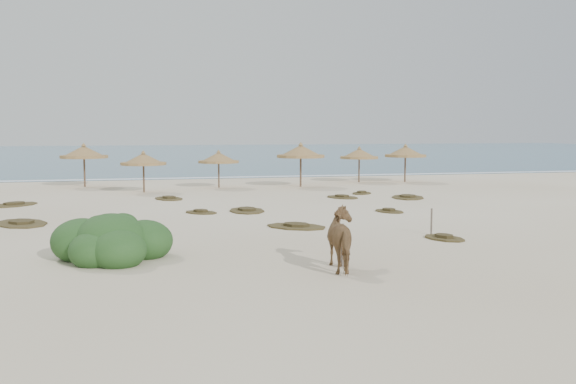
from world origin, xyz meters
The scene contains 25 objects.
ground centered at (0.00, 0.00, 0.00)m, with size 160.00×160.00×0.00m, color beige.
ocean centered at (0.00, 75.00, 0.00)m, with size 200.00×100.00×0.01m, color #2C6885.
foam_line centered at (0.00, 26.00, 0.00)m, with size 70.00×0.60×0.01m, color white.
palapa_1 centered at (-7.92, 20.32, 2.21)m, with size 3.77×3.77×2.84m.
palapa_2 centered at (-4.23, 15.61, 1.93)m, with size 3.23×3.23×2.49m.
palapa_3 centered at (0.46, 17.62, 1.88)m, with size 3.02×3.02×2.42m.
palapa_4 centered at (5.72, 17.13, 2.24)m, with size 3.13×3.13×2.89m.
palapa_5 centered at (13.79, 18.93, 2.11)m, with size 3.24×3.24×2.71m.
palapa_6 centered at (10.61, 19.62, 1.97)m, with size 2.91×2.91×2.53m.
horse centered at (0.68, -6.97, 0.83)m, with size 0.89×1.96×1.66m, color olive.
fence_post_near centered at (0.76, -6.53, 0.59)m, with size 0.09×0.09×1.17m, color #685B4E.
fence_post_far centered at (5.49, -2.25, 0.47)m, with size 0.07×0.07×0.94m, color #685B4E.
bush centered at (-5.40, -4.19, 0.51)m, with size 3.48×3.06×1.56m.
scrub_1 centered at (-9.13, 3.76, 0.05)m, with size 2.88×3.35×0.16m.
scrub_2 centered at (-1.90, 5.50, 0.05)m, with size 1.88×1.91×0.16m.
scrub_3 centered at (0.20, 5.63, 0.05)m, with size 1.65×2.47×0.16m.
scrub_4 centered at (6.43, 3.92, 0.05)m, with size 1.46×1.81×0.16m.
scrub_5 centered at (9.68, 9.20, 0.05)m, with size 2.51×3.07×0.16m.
scrub_6 centered at (-10.53, 10.49, 0.05)m, with size 2.82×2.94×0.16m.
scrub_7 centered at (6.23, 10.07, 0.05)m, with size 2.09×2.39×0.16m.
scrub_9 centered at (1.23, 0.48, 0.05)m, with size 2.84×2.73×0.16m.
scrub_10 centered at (8.00, 11.89, 0.05)m, with size 1.78×1.93×0.16m.
scrub_11 centered at (-5.25, -1.52, 0.05)m, with size 2.12×2.34×0.16m.
scrub_12 centered at (5.51, -3.21, 0.05)m, with size 1.50×1.86×0.16m.
scrub_13 centered at (-3.00, 11.55, 0.05)m, with size 1.95×2.41×0.16m.
Camera 1 is at (-4.70, -22.99, 3.76)m, focal length 40.00 mm.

